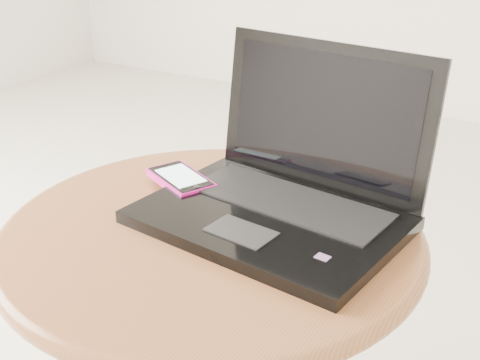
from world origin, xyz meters
The scene contains 4 objects.
table centered at (0.11, -0.07, 0.37)m, with size 0.60×0.60×0.48m.
laptop centered at (0.18, 0.02, 0.52)m, with size 0.38×0.32×0.23m.
phone_black centered at (0.00, 0.02, 0.48)m, with size 0.13×0.11×0.01m.
phone_pink centered at (0.00, 0.01, 0.49)m, with size 0.13×0.11×0.01m.
Camera 1 is at (0.54, -0.73, 0.91)m, focal length 48.07 mm.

